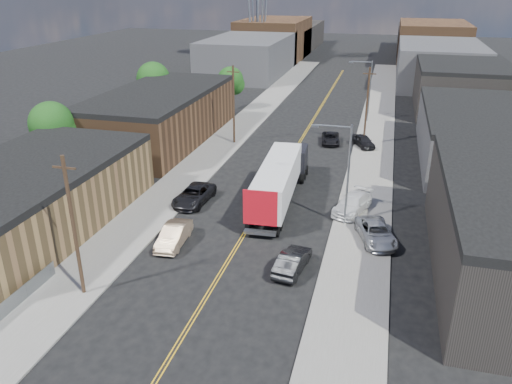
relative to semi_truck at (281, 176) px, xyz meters
The scene contains 30 objects.
ground 31.35m from the semi_truck, 92.75° to the left, with size 260.00×260.00×0.00m, color black.
centerline 16.47m from the semi_truck, 95.28° to the left, with size 0.32×120.00×0.01m, color gold.
sidewalk_left 19.74m from the semi_truck, 124.15° to the left, with size 5.00×140.00×0.15m, color slate.
sidewalk_right 18.24m from the semi_truck, 63.75° to the left, with size 5.00×140.00×0.15m, color slate.
warehouse_tan 22.28m from the semi_truck, 151.06° to the right, with size 12.00×22.00×5.60m.
warehouse_brown 24.75m from the semi_truck, 142.03° to the left, with size 12.00×26.00×6.60m.
industrial_right_b 26.78m from the semi_truck, 40.03° to the left, with size 14.00×24.00×6.10m.
industrial_right_c 47.85m from the semi_truck, 64.62° to the left, with size 14.00×22.00×7.60m.
skyline_left_a 69.64m from the semi_truck, 107.99° to the left, with size 16.00×30.00×8.00m, color #393A3C.
skyline_right_a 68.77m from the semi_truck, 74.39° to the left, with size 16.00×30.00×8.00m, color #393A3C.
skyline_left_b 93.75m from the semi_truck, 103.26° to the left, with size 16.00×26.00×10.00m, color #4F341F.
skyline_right_b 93.11m from the semi_truck, 78.54° to the left, with size 16.00×26.00×10.00m, color #4F341F.
skyline_left_c 113.28m from the semi_truck, 100.94° to the left, with size 16.00×40.00×7.00m, color black.
skyline_right_c 112.75m from the semi_truck, 80.56° to the left, with size 16.00×40.00×7.00m, color black.
streetlight_near 7.72m from the semi_truck, 31.80° to the right, with size 3.39×0.25×9.00m.
streetlight_far 31.94m from the semi_truck, 78.95° to the left, with size 3.39×0.25×9.00m.
utility_pole_left_near 21.31m from the semi_truck, 117.32° to the right, with size 1.60×0.26×10.00m.
utility_pole_left_far 19.09m from the semi_truck, 120.88° to the left, with size 1.60×0.26×10.00m.
utility_pole_right 20.53m from the semi_truck, 70.78° to the left, with size 1.60×0.26×10.00m.
tree_left_near 25.61m from the semi_truck, behind, with size 4.85×4.76×7.91m.
tree_left_mid 36.66m from the semi_truck, 134.14° to the left, with size 5.10×5.04×8.37m.
tree_left_far 36.69m from the semi_truck, 114.93° to the left, with size 4.35×4.20×6.97m.
semi_truck is the anchor object (origin of this frame).
car_left_b 12.70m from the semi_truck, 121.11° to the right, with size 1.71×4.90×1.61m, color #998064.
car_left_c 8.54m from the semi_truck, 160.61° to the right, with size 2.65×5.74×1.60m, color black.
car_right_oncoming 12.83m from the semi_truck, 74.02° to the right, with size 1.65×4.73×1.56m, color black.
car_right_lot_a 11.30m from the semi_truck, 34.44° to the right, with size 2.51×5.45×1.51m, color #B3B5B9.
car_right_lot_b 7.21m from the semi_truck, ahead, with size 2.22×5.46×1.59m, color silver.
car_right_lot_c 19.84m from the semi_truck, 70.20° to the left, with size 1.73×4.30×1.47m, color black.
car_ahead_truck 19.61m from the semi_truck, 82.77° to the left, with size 2.23×4.83×1.34m, color black.
Camera 1 is at (10.45, -14.65, 19.86)m, focal length 35.00 mm.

